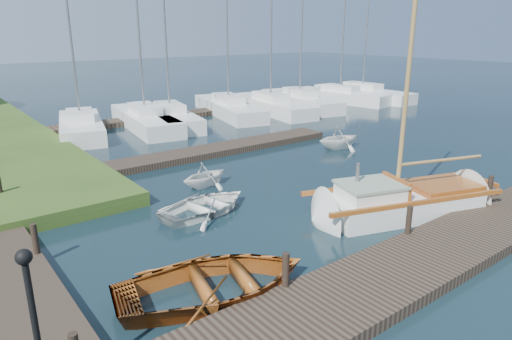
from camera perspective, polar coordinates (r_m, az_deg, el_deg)
ground at (r=15.76m, az=-0.00°, el=-4.17°), size 160.00×160.00×0.00m
near_dock at (r=11.94m, az=18.14°, el=-11.63°), size 18.00×2.20×0.30m
far_dock at (r=21.91m, az=-6.18°, el=2.29°), size 14.00×1.60×0.30m
pontoon at (r=33.97m, az=-3.01°, el=7.67°), size 30.00×1.60×0.30m
mooring_post_1 at (r=10.23m, az=3.74°, el=-12.33°), size 0.16×0.16×0.80m
mooring_post_2 at (r=13.35m, az=18.57°, el=-5.94°), size 0.16×0.16×0.80m
mooring_post_3 at (r=17.09m, az=27.18°, el=-1.93°), size 0.16×0.16×0.80m
mooring_post_4 at (r=12.85m, az=-25.91°, el=-7.74°), size 0.16×0.16×0.80m
lamp_post at (r=7.76m, az=-26.27°, el=-14.65°), size 0.24×0.24×2.44m
sailboat at (r=15.57m, az=18.15°, el=-3.99°), size 7.41×4.08×9.83m
dinghy at (r=10.43m, az=-5.14°, el=-13.29°), size 5.01×4.08×0.91m
tender_a at (r=14.95m, az=-6.31°, el=-4.11°), size 3.57×2.80×0.67m
tender_b at (r=17.40m, az=-6.38°, el=-0.35°), size 2.25×2.01×1.06m
tender_d at (r=23.26m, az=10.39°, el=4.20°), size 2.67×2.40×1.26m
marina_boat_0 at (r=27.64m, az=-21.05°, el=5.27°), size 4.01×7.59×11.81m
marina_boat_1 at (r=28.71m, az=-13.70°, el=6.29°), size 3.47×8.87×10.49m
marina_boat_2 at (r=29.01m, az=-10.69°, el=6.62°), size 3.75×7.83×11.41m
marina_boat_3 at (r=32.18m, az=-3.46°, el=7.89°), size 4.29×9.29×11.59m
marina_boat_4 at (r=33.24m, az=1.83°, el=8.21°), size 3.58×9.23×11.60m
marina_boat_5 at (r=35.65m, az=5.49°, el=8.73°), size 4.26×9.53×10.45m
marina_boat_6 at (r=38.57m, az=10.45°, el=9.16°), size 3.65×8.55×9.36m
marina_boat_7 at (r=40.66m, az=13.16°, el=9.42°), size 2.23×9.45×12.58m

